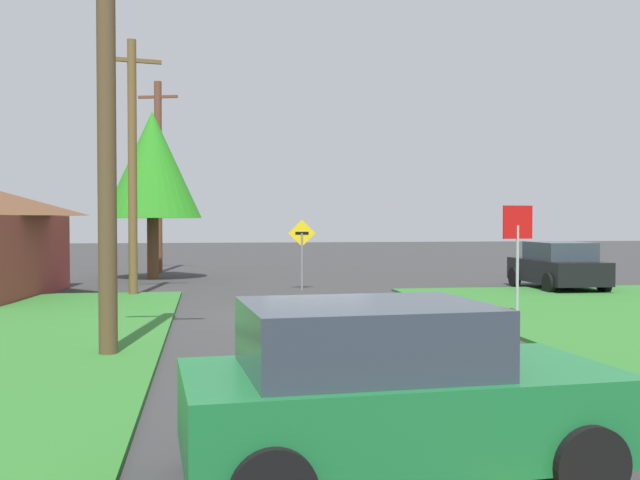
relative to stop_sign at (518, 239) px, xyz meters
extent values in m
plane|color=#333333|center=(-4.56, 1.59, -1.91)|extent=(120.00, 120.00, 0.00)
cube|color=yellow|center=(-4.56, -6.41, -1.91)|extent=(0.20, 14.00, 0.01)
cylinder|color=#9EA0A8|center=(0.00, 0.00, -0.80)|extent=(0.07, 0.07, 2.23)
cube|color=red|center=(0.00, 0.00, 0.40)|extent=(0.77, 0.17, 0.78)
cube|color=#196B33|center=(-5.47, -10.06, -1.27)|extent=(4.03, 2.24, 0.76)
cube|color=#2D3842|center=(-5.79, -10.08, -0.59)|extent=(2.26, 1.87, 0.60)
cylinder|color=black|center=(-4.23, -9.01, -1.57)|extent=(0.70, 0.27, 0.68)
cylinder|color=black|center=(-4.08, -10.90, -1.57)|extent=(0.70, 0.27, 0.68)
cylinder|color=black|center=(-6.86, -9.21, -1.57)|extent=(0.70, 0.27, 0.68)
cube|color=black|center=(4.51, 7.17, -1.27)|extent=(1.94, 4.14, 0.76)
cube|color=#2D3842|center=(4.51, 7.00, -0.59)|extent=(1.69, 2.29, 0.60)
cylinder|color=black|center=(3.60, 8.58, -1.57)|extent=(0.23, 0.68, 0.68)
cylinder|color=black|center=(5.46, 8.56, -1.57)|extent=(0.23, 0.68, 0.68)
cylinder|color=black|center=(3.57, 5.78, -1.57)|extent=(0.23, 0.68, 0.68)
cylinder|color=black|center=(5.42, 5.75, -1.57)|extent=(0.23, 0.68, 0.68)
cylinder|color=brown|center=(-8.87, -3.47, 2.26)|extent=(0.32, 0.32, 8.35)
cylinder|color=brown|center=(-9.45, 7.05, 2.03)|extent=(0.27, 0.27, 7.88)
cube|color=brown|center=(-9.45, 7.05, 5.34)|extent=(1.78, 0.51, 0.12)
cylinder|color=brown|center=(-9.32, 17.58, 2.35)|extent=(0.33, 0.33, 8.52)
cube|color=brown|center=(-9.32, 17.58, 5.93)|extent=(1.76, 0.61, 0.12)
cylinder|color=slate|center=(-4.04, 8.30, -0.95)|extent=(0.08, 0.08, 1.92)
cube|color=yellow|center=(-4.04, 8.30, 0.00)|extent=(0.91, 0.05, 0.91)
cube|color=black|center=(-4.04, 8.30, 0.00)|extent=(0.45, 0.05, 0.10)
cylinder|color=brown|center=(-9.32, 13.91, -0.69)|extent=(0.46, 0.46, 2.44)
cone|color=#26811B|center=(-9.32, 13.91, 2.65)|extent=(3.86, 3.86, 4.24)
camera|label=1|loc=(-7.19, -16.66, 0.45)|focal=42.17mm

